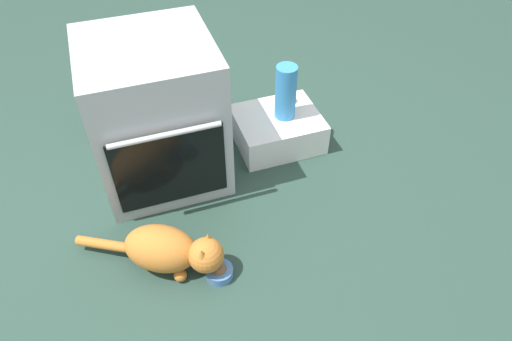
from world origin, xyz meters
name	(u,v)px	position (x,y,z in m)	size (l,w,h in m)	color
ground	(181,241)	(0.00, 0.00, 0.00)	(8.00, 8.00, 0.00)	#284238
oven	(156,114)	(0.03, 0.49, 0.36)	(0.59, 0.64, 0.72)	#B7BABF
pantry_cabinet	(277,129)	(0.66, 0.51, 0.09)	(0.45, 0.38, 0.18)	white
food_bowl	(219,272)	(0.12, -0.23, 0.03)	(0.12, 0.12, 0.07)	#4C7AB7
cat	(169,250)	(-0.06, -0.12, 0.12)	(0.60, 0.41, 0.22)	#C6752D
soda_can	(282,94)	(0.72, 0.62, 0.24)	(0.07, 0.07, 0.12)	green
water_bottle	(286,92)	(0.70, 0.50, 0.33)	(0.11, 0.11, 0.30)	#388CD1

